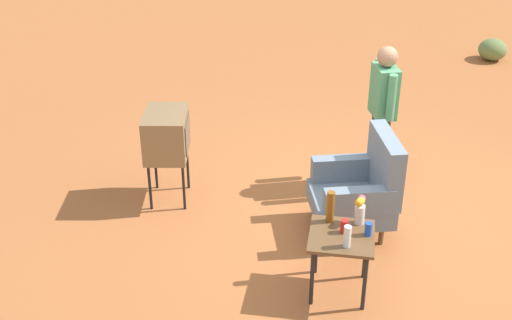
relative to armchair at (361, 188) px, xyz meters
name	(u,v)px	position (x,y,z in m)	size (l,w,h in m)	color
ground_plane	(358,217)	(-0.24, -0.01, -0.50)	(60.00, 60.00, 0.00)	#AD6033
armchair	(361,188)	(0.00, 0.00, 0.00)	(0.94, 0.95, 1.06)	brown
side_table	(341,243)	(0.99, -0.15, 0.02)	(0.56, 0.56, 0.60)	black
tv_on_stand	(167,135)	(-0.29, -2.06, 0.28)	(0.66, 0.53, 1.03)	black
person_standing	(382,108)	(-0.98, 0.17, 0.44)	(0.55, 0.32, 1.64)	#2D3347
soda_can_blue	(368,229)	(0.95, 0.07, 0.16)	(0.07, 0.07, 0.12)	blue
soda_can_red	(344,226)	(0.95, -0.14, 0.16)	(0.07, 0.07, 0.12)	red
bottle_short_clear	(347,237)	(1.15, -0.11, 0.20)	(0.06, 0.06, 0.20)	silver
bottle_tall_amber	(330,207)	(0.80, -0.27, 0.25)	(0.07, 0.07, 0.30)	brown
flower_vase	(360,209)	(0.78, -0.01, 0.25)	(0.14, 0.10, 0.27)	silver
shrub_mid	(493,50)	(-5.44, 2.09, -0.32)	(0.47, 0.47, 0.36)	olive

